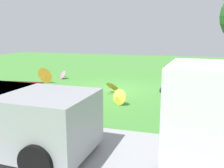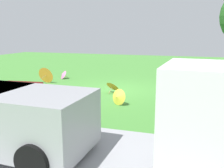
% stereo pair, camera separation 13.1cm
% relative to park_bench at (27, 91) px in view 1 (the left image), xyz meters
% --- Properties ---
extents(ground, '(40.00, 40.00, 0.00)m').
position_rel_park_bench_xyz_m(ground, '(-2.94, -3.30, -0.47)').
color(ground, '#478C38').
extents(road_strip, '(40.00, 4.21, 0.01)m').
position_rel_park_bench_xyz_m(road_strip, '(-2.94, 4.02, -0.46)').
color(road_strip, '#9E9EA3').
rests_on(road_strip, ground).
extents(park_bench, '(1.64, 0.64, 0.90)m').
position_rel_park_bench_xyz_m(park_bench, '(0.00, 0.00, 0.00)').
color(park_bench, maroon).
rests_on(park_bench, ground).
extents(parasol_yellow_0, '(0.73, 0.64, 0.68)m').
position_rel_park_bench_xyz_m(parasol_yellow_0, '(-3.80, -0.63, -0.13)').
color(parasol_yellow_0, tan).
rests_on(parasol_yellow_0, ground).
extents(parasol_orange_0, '(0.97, 0.77, 0.95)m').
position_rel_park_bench_xyz_m(parasol_orange_0, '(1.44, -3.82, 0.01)').
color(parasol_orange_0, tan).
rests_on(parasol_orange_0, ground).
extents(parasol_yellow_1, '(0.84, 0.83, 0.60)m').
position_rel_park_bench_xyz_m(parasol_yellow_1, '(-1.68, -0.29, -0.10)').
color(parasol_yellow_1, tan).
rests_on(parasol_yellow_1, ground).
extents(parasol_pink_0, '(0.68, 0.68, 0.54)m').
position_rel_park_bench_xyz_m(parasol_pink_0, '(1.17, -5.26, -0.19)').
color(parasol_pink_0, tan).
rests_on(parasol_pink_0, ground).
extents(parasol_orange_1, '(0.80, 0.74, 0.61)m').
position_rel_park_bench_xyz_m(parasol_orange_1, '(-2.99, -2.58, -0.11)').
color(parasol_orange_1, tan).
rests_on(parasol_orange_1, ground).
extents(parasol_purple_0, '(0.82, 0.86, 0.64)m').
position_rel_park_bench_xyz_m(parasol_purple_0, '(-5.37, -3.36, -0.15)').
color(parasol_purple_0, tan).
rests_on(parasol_purple_0, ground).
extents(parasol_blue_0, '(0.85, 0.95, 0.76)m').
position_rel_park_bench_xyz_m(parasol_blue_0, '(-6.93, -3.84, -0.04)').
color(parasol_blue_0, tan).
rests_on(parasol_blue_0, ground).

